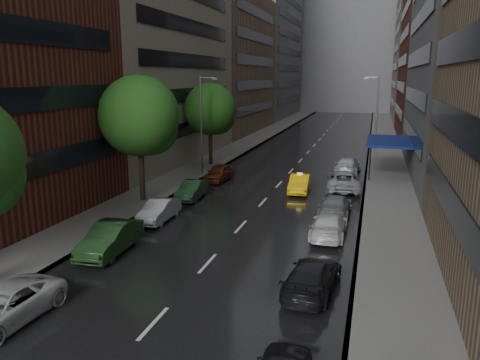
{
  "coord_description": "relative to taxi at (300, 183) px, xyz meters",
  "views": [
    {
      "loc": [
        7.57,
        -10.5,
        9.14
      ],
      "look_at": [
        0.0,
        15.87,
        3.0
      ],
      "focal_mm": 35.0,
      "sensor_mm": 36.0,
      "label": 1
    }
  ],
  "objects": [
    {
      "name": "taxi",
      "position": [
        0.0,
        0.0,
        0.0
      ],
      "size": [
        1.77,
        4.39,
        1.42
      ],
      "primitive_type": "imported",
      "rotation": [
        0.0,
        0.0,
        0.06
      ],
      "color": "yellow",
      "rests_on": "ground"
    },
    {
      "name": "parked_cars_right",
      "position": [
        3.3,
        -5.17,
        0.02
      ],
      "size": [
        3.15,
        38.04,
        1.6
      ],
      "color": "black",
      "rests_on": "ground"
    },
    {
      "name": "sidewalk_left",
      "position": [
        -11.1,
        24.17,
        -0.63
      ],
      "size": [
        4.0,
        140.0,
        0.15
      ],
      "primitive_type": "cube",
      "color": "gray",
      "rests_on": "ground"
    },
    {
      "name": "building_far",
      "position": [
        -2.1,
        92.17,
        15.29
      ],
      "size": [
        40.0,
        14.0,
        32.0
      ],
      "primitive_type": "cube",
      "color": "slate",
      "rests_on": "ground"
    },
    {
      "name": "sidewalk_right",
      "position": [
        6.9,
        24.17,
        -0.63
      ],
      "size": [
        4.0,
        140.0,
        0.15
      ],
      "primitive_type": "cube",
      "color": "gray",
      "rests_on": "ground"
    },
    {
      "name": "buildings_right",
      "position": [
        12.89,
        30.87,
        14.32
      ],
      "size": [
        8.05,
        109.1,
        36.0
      ],
      "color": "#937A5B",
      "rests_on": "ground"
    },
    {
      "name": "street_lamp_right",
      "position": [
        5.62,
        19.17,
        4.18
      ],
      "size": [
        1.74,
        0.22,
        9.0
      ],
      "color": "gray",
      "rests_on": "sidewalk_right"
    },
    {
      "name": "parked_cars_left",
      "position": [
        -7.5,
        -11.87,
        0.01
      ],
      "size": [
        2.52,
        30.15,
        1.6
      ],
      "color": "silver",
      "rests_on": "ground"
    },
    {
      "name": "awning",
      "position": [
        6.88,
        9.17,
        2.42
      ],
      "size": [
        4.0,
        8.0,
        3.12
      ],
      "color": "navy",
      "rests_on": "sidewalk_right"
    },
    {
      "name": "tree_far",
      "position": [
        -10.7,
        8.93,
        5.08
      ],
      "size": [
        5.31,
        5.31,
        8.46
      ],
      "color": "#382619",
      "rests_on": "ground"
    },
    {
      "name": "tree_mid",
      "position": [
        -10.7,
        -6.08,
        5.61
      ],
      "size": [
        5.79,
        5.79,
        9.22
      ],
      "color": "#382619",
      "rests_on": "ground"
    },
    {
      "name": "street_lamp_left",
      "position": [
        -9.83,
        4.17,
        4.18
      ],
      "size": [
        1.74,
        0.22,
        9.0
      ],
      "color": "gray",
      "rests_on": "sidewalk_left"
    },
    {
      "name": "buildings_left",
      "position": [
        -17.1,
        32.96,
        15.28
      ],
      "size": [
        8.0,
        108.0,
        38.0
      ],
      "color": "maroon",
      "rests_on": "ground"
    },
    {
      "name": "road",
      "position": [
        -2.1,
        24.17,
        -0.7
      ],
      "size": [
        14.0,
        140.0,
        0.01
      ],
      "primitive_type": "cube",
      "color": "black",
      "rests_on": "ground"
    }
  ]
}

